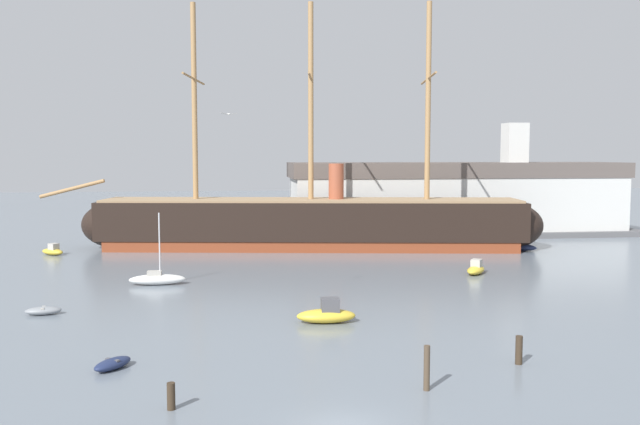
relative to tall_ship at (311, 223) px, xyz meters
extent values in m
cube|color=brown|center=(0.00, 0.00, -2.72)|extent=(52.23, 15.63, 1.35)
cube|color=black|center=(0.00, 0.00, 0.36)|extent=(54.41, 16.28, 4.80)
ellipsoid|color=black|center=(-24.45, 3.82, -0.32)|extent=(10.69, 8.67, 6.15)
ellipsoid|color=black|center=(24.46, -3.82, -0.32)|extent=(10.69, 8.67, 6.15)
cube|color=#9E7F5B|center=(0.00, 0.00, 2.90)|extent=(53.25, 15.47, 0.29)
cylinder|color=#A37A4C|center=(-14.62, 2.28, 15.25)|extent=(0.67, 0.67, 24.98)
cylinder|color=#A37A4C|center=(-14.62, 2.28, 18.25)|extent=(2.26, 12.80, 0.27)
cylinder|color=#A37A4C|center=(0.00, 0.00, 15.25)|extent=(0.67, 0.67, 24.98)
cylinder|color=#A37A4C|center=(0.00, 0.00, 18.25)|extent=(2.26, 12.80, 0.27)
cylinder|color=#A37A4C|center=(14.62, -2.28, 15.25)|extent=(0.67, 0.67, 24.98)
cylinder|color=#A37A4C|center=(14.62, -2.28, 18.25)|extent=(2.26, 12.80, 0.27)
cylinder|color=#A37A4C|center=(-30.43, 4.75, 4.31)|extent=(8.48, 1.79, 2.56)
cylinder|color=#9E4C33|center=(3.19, -0.50, 5.16)|extent=(1.92, 1.92, 4.80)
ellipsoid|color=#1E284C|center=(-17.02, -47.29, -3.09)|extent=(2.43, 2.72, 0.61)
cube|color=#4C4C51|center=(-17.02, -47.29, -2.86)|extent=(0.90, 0.75, 0.09)
ellipsoid|color=gold|center=(-3.54, -38.41, -2.89)|extent=(4.34, 1.97, 0.99)
cube|color=#4C4C51|center=(-3.24, -38.42, -2.10)|extent=(1.35, 1.21, 0.99)
ellipsoid|color=gray|center=(-24.44, -33.14, -3.08)|extent=(2.73, 1.44, 0.62)
cube|color=#B2ADA3|center=(-24.44, -33.14, -2.85)|extent=(0.35, 0.99, 0.10)
ellipsoid|color=silver|center=(-17.10, -22.13, -2.90)|extent=(5.19, 1.61, 0.98)
cube|color=#B2ADA3|center=(-17.36, -22.13, -2.35)|extent=(1.30, 0.87, 0.52)
cylinder|color=silver|center=(-16.84, -22.13, 0.37)|extent=(0.13, 0.13, 5.95)
ellipsoid|color=gold|center=(14.35, -20.67, -2.98)|extent=(3.27, 3.73, 0.83)
cube|color=#B2ADA3|center=(14.50, -20.47, -2.32)|extent=(1.41, 1.44, 0.83)
ellipsoid|color=gold|center=(-31.62, -1.21, -3.00)|extent=(3.50, 3.19, 0.78)
cube|color=#B2ADA3|center=(-31.43, -1.35, -2.37)|extent=(1.37, 1.35, 0.78)
ellipsoid|color=#1E284C|center=(26.07, -5.40, -2.96)|extent=(3.98, 3.05, 0.86)
cube|color=beige|center=(25.84, -5.28, -2.27)|extent=(1.46, 1.40, 0.86)
ellipsoid|color=#1E284C|center=(-4.55, 5.79, -3.14)|extent=(2.28, 1.60, 0.49)
cube|color=#B2ADA3|center=(-4.55, 5.79, -2.96)|extent=(0.45, 0.79, 0.08)
cylinder|color=#4C3D2D|center=(-0.42, -53.05, -2.21)|extent=(0.32, 0.32, 2.36)
cylinder|color=#382B1E|center=(6.13, -49.51, -2.56)|extent=(0.41, 0.41, 1.67)
cylinder|color=#382B1E|center=(-13.22, -53.99, -2.74)|extent=(0.39, 0.39, 1.31)
cube|color=#565659|center=(23.75, 12.91, -2.99)|extent=(54.47, 14.04, 0.80)
cube|color=silver|center=(23.75, 12.91, 1.35)|extent=(49.52, 11.70, 7.87)
cube|color=#5B514C|center=(23.75, 12.91, 6.40)|extent=(50.51, 11.94, 2.23)
cube|color=silver|center=(32.87, 12.91, 10.49)|extent=(3.20, 3.20, 5.95)
ellipsoid|color=silver|center=(-10.34, -34.85, 11.70)|extent=(0.26, 0.33, 0.11)
sphere|color=silver|center=(-10.44, -34.67, 11.71)|extent=(0.09, 0.09, 0.09)
cube|color=#ADA89E|center=(-10.66, -35.03, 11.72)|extent=(0.61, 0.42, 0.13)
cube|color=#ADA89E|center=(-10.02, -34.66, 11.72)|extent=(0.61, 0.42, 0.13)
camera|label=1|loc=(-10.38, -86.00, 8.72)|focal=38.11mm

